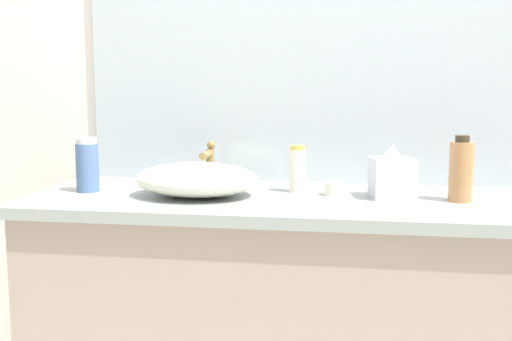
# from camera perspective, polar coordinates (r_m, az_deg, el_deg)

# --- Properties ---
(bathroom_wall_rear) EXTENTS (6.00, 0.06, 2.60)m
(bathroom_wall_rear) POSITION_cam_1_polar(r_m,az_deg,el_deg) (2.22, 7.40, 10.68)
(bathroom_wall_rear) COLOR silver
(bathroom_wall_rear) RESTS_ON ground
(vanity_counter) EXTENTS (1.74, 0.58, 0.85)m
(vanity_counter) POSITION_cam_1_polar(r_m,az_deg,el_deg) (2.04, 5.20, -14.14)
(vanity_counter) COLOR gray
(vanity_counter) RESTS_ON ground
(wall_mirror_panel) EXTENTS (1.60, 0.01, 0.98)m
(wall_mirror_panel) POSITION_cam_1_polar(r_m,az_deg,el_deg) (2.18, 6.05, 11.73)
(wall_mirror_panel) COLOR #B2BCC6
(wall_mirror_panel) RESTS_ON vanity_counter
(sink_basin) EXTENTS (0.37, 0.29, 0.10)m
(sink_basin) POSITION_cam_1_polar(r_m,az_deg,el_deg) (1.94, -5.27, -0.79)
(sink_basin) COLOR silver
(sink_basin) RESTS_ON vanity_counter
(faucet) EXTENTS (0.03, 0.14, 0.15)m
(faucet) POSITION_cam_1_polar(r_m,az_deg,el_deg) (2.09, -4.19, 0.91)
(faucet) COLOR olive
(faucet) RESTS_ON vanity_counter
(lotion_bottle) EXTENTS (0.07, 0.07, 0.19)m
(lotion_bottle) POSITION_cam_1_polar(r_m,az_deg,el_deg) (1.93, 17.71, -0.01)
(lotion_bottle) COLOR #B7804E
(lotion_bottle) RESTS_ON vanity_counter
(perfume_bottle) EXTENTS (0.05, 0.05, 0.15)m
(perfume_bottle) POSITION_cam_1_polar(r_m,az_deg,el_deg) (2.00, 3.66, 0.12)
(perfume_bottle) COLOR white
(perfume_bottle) RESTS_ON vanity_counter
(spray_can) EXTENTS (0.07, 0.07, 0.17)m
(spray_can) POSITION_cam_1_polar(r_m,az_deg,el_deg) (2.07, -14.72, 0.45)
(spray_can) COLOR #4F6C9F
(spray_can) RESTS_ON vanity_counter
(tissue_box) EXTENTS (0.14, 0.14, 0.16)m
(tissue_box) POSITION_cam_1_polar(r_m,az_deg,el_deg) (1.94, 11.95, -0.41)
(tissue_box) COLOR silver
(tissue_box) RESTS_ON vanity_counter
(candle_jar) EXTENTS (0.06, 0.06, 0.04)m
(candle_jar) POSITION_cam_1_polar(r_m,az_deg,el_deg) (1.96, 6.94, -1.60)
(candle_jar) COLOR silver
(candle_jar) RESTS_ON vanity_counter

